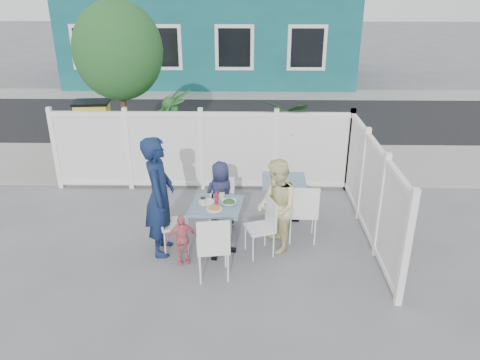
{
  "coord_description": "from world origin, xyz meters",
  "views": [
    {
      "loc": [
        1.01,
        -6.24,
        3.99
      ],
      "look_at": [
        0.89,
        0.48,
        1.04
      ],
      "focal_mm": 35.0,
      "sensor_mm": 36.0,
      "label": 1
    }
  ],
  "objects_px": {
    "toddler": "(182,239)",
    "boy": "(221,195)",
    "man": "(159,197)",
    "woman": "(277,207)",
    "chair_left": "(170,219)",
    "utility_cabinet": "(95,132)",
    "chair_back": "(222,200)",
    "main_table": "(217,215)",
    "chair_near": "(213,244)",
    "spare_table": "(284,189)",
    "chair_right": "(264,223)"
  },
  "relations": [
    {
      "from": "chair_left",
      "to": "boy",
      "type": "xyz_separation_m",
      "value": [
        0.75,
        0.8,
        0.04
      ]
    },
    {
      "from": "chair_left",
      "to": "man",
      "type": "height_order",
      "value": "man"
    },
    {
      "from": "utility_cabinet",
      "to": "boy",
      "type": "xyz_separation_m",
      "value": [
        3.08,
        -3.12,
        -0.08
      ]
    },
    {
      "from": "chair_back",
      "to": "man",
      "type": "bearing_deg",
      "value": 44.02
    },
    {
      "from": "utility_cabinet",
      "to": "main_table",
      "type": "xyz_separation_m",
      "value": [
        3.06,
        -3.92,
        -0.05
      ]
    },
    {
      "from": "main_table",
      "to": "man",
      "type": "height_order",
      "value": "man"
    },
    {
      "from": "utility_cabinet",
      "to": "chair_near",
      "type": "relative_size",
      "value": 1.34
    },
    {
      "from": "toddler",
      "to": "boy",
      "type": "bearing_deg",
      "value": 43.23
    },
    {
      "from": "woman",
      "to": "toddler",
      "type": "bearing_deg",
      "value": -82.99
    },
    {
      "from": "main_table",
      "to": "man",
      "type": "bearing_deg",
      "value": -178.48
    },
    {
      "from": "chair_left",
      "to": "toddler",
      "type": "distance_m",
      "value": 0.44
    },
    {
      "from": "chair_near",
      "to": "man",
      "type": "height_order",
      "value": "man"
    },
    {
      "from": "spare_table",
      "to": "chair_left",
      "type": "xyz_separation_m",
      "value": [
        -1.82,
        -0.99,
        -0.06
      ]
    },
    {
      "from": "chair_near",
      "to": "main_table",
      "type": "bearing_deg",
      "value": 81.77
    },
    {
      "from": "woman",
      "to": "spare_table",
      "type": "bearing_deg",
      "value": 160.07
    },
    {
      "from": "woman",
      "to": "toddler",
      "type": "height_order",
      "value": "woman"
    },
    {
      "from": "chair_back",
      "to": "toddler",
      "type": "xyz_separation_m",
      "value": [
        -0.54,
        -1.1,
        -0.12
      ]
    },
    {
      "from": "utility_cabinet",
      "to": "main_table",
      "type": "bearing_deg",
      "value": -57.42
    },
    {
      "from": "chair_back",
      "to": "chair_near",
      "type": "relative_size",
      "value": 0.89
    },
    {
      "from": "spare_table",
      "to": "toddler",
      "type": "bearing_deg",
      "value": -140.02
    },
    {
      "from": "main_table",
      "to": "toddler",
      "type": "xyz_separation_m",
      "value": [
        -0.5,
        -0.35,
        -0.22
      ]
    },
    {
      "from": "chair_right",
      "to": "chair_near",
      "type": "distance_m",
      "value": 1.03
    },
    {
      "from": "spare_table",
      "to": "chair_back",
      "type": "bearing_deg",
      "value": -167.14
    },
    {
      "from": "chair_back",
      "to": "toddler",
      "type": "relative_size",
      "value": 1.11
    },
    {
      "from": "spare_table",
      "to": "man",
      "type": "height_order",
      "value": "man"
    },
    {
      "from": "chair_near",
      "to": "man",
      "type": "distance_m",
      "value": 1.19
    },
    {
      "from": "main_table",
      "to": "chair_back",
      "type": "height_order",
      "value": "chair_back"
    },
    {
      "from": "chair_back",
      "to": "main_table",
      "type": "bearing_deg",
      "value": 90.1
    },
    {
      "from": "chair_back",
      "to": "woman",
      "type": "xyz_separation_m",
      "value": [
        0.88,
        -0.68,
        0.23
      ]
    },
    {
      "from": "toddler",
      "to": "man",
      "type": "bearing_deg",
      "value": 114.97
    },
    {
      "from": "chair_left",
      "to": "toddler",
      "type": "relative_size",
      "value": 1.17
    },
    {
      "from": "woman",
      "to": "boy",
      "type": "xyz_separation_m",
      "value": [
        -0.9,
        0.73,
        -0.16
      ]
    },
    {
      "from": "chair_left",
      "to": "woman",
      "type": "distance_m",
      "value": 1.66
    },
    {
      "from": "chair_right",
      "to": "boy",
      "type": "distance_m",
      "value": 1.1
    },
    {
      "from": "chair_right",
      "to": "toddler",
      "type": "height_order",
      "value": "chair_right"
    },
    {
      "from": "chair_near",
      "to": "boy",
      "type": "distance_m",
      "value": 1.56
    },
    {
      "from": "chair_right",
      "to": "chair_back",
      "type": "bearing_deg",
      "value": 21.16
    },
    {
      "from": "utility_cabinet",
      "to": "chair_back",
      "type": "xyz_separation_m",
      "value": [
        3.1,
        -3.17,
        -0.15
      ]
    },
    {
      "from": "chair_left",
      "to": "boy",
      "type": "height_order",
      "value": "boy"
    },
    {
      "from": "man",
      "to": "boy",
      "type": "bearing_deg",
      "value": -49.48
    },
    {
      "from": "spare_table",
      "to": "chair_left",
      "type": "relative_size",
      "value": 0.83
    },
    {
      "from": "chair_right",
      "to": "woman",
      "type": "bearing_deg",
      "value": -79.73
    },
    {
      "from": "utility_cabinet",
      "to": "chair_near",
      "type": "bearing_deg",
      "value": -62.24
    },
    {
      "from": "utility_cabinet",
      "to": "man",
      "type": "distance_m",
      "value": 4.53
    },
    {
      "from": "main_table",
      "to": "chair_near",
      "type": "xyz_separation_m",
      "value": [
        -0.0,
        -0.77,
        -0.04
      ]
    },
    {
      "from": "main_table",
      "to": "boy",
      "type": "bearing_deg",
      "value": 88.52
    },
    {
      "from": "chair_back",
      "to": "boy",
      "type": "bearing_deg",
      "value": -65.11
    },
    {
      "from": "woman",
      "to": "man",
      "type": "bearing_deg",
      "value": -96.34
    },
    {
      "from": "spare_table",
      "to": "man",
      "type": "bearing_deg",
      "value": -152.49
    },
    {
      "from": "spare_table",
      "to": "chair_right",
      "type": "height_order",
      "value": "chair_right"
    }
  ]
}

